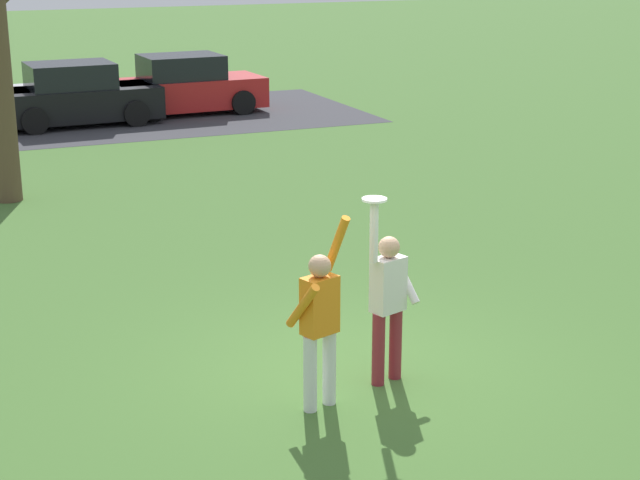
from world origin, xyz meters
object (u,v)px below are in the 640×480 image
at_px(parked_car_black, 76,97).
at_px(parked_car_red, 186,87).
at_px(person_catcher, 388,297).
at_px(frisbee_disc, 374,199).
at_px(person_defender, 320,318).

bearing_deg(parked_car_black, parked_car_red, 9.12).
relative_size(person_catcher, parked_car_black, 0.50).
relative_size(person_catcher, frisbee_disc, 7.93).
bearing_deg(person_catcher, parked_car_black, -107.02).
height_order(frisbee_disc, parked_car_black, frisbee_disc).
distance_m(person_defender, frisbee_disc, 1.34).
height_order(parked_car_black, parked_car_red, same).
bearing_deg(parked_car_red, frisbee_disc, -101.92).
distance_m(person_catcher, parked_car_red, 18.00).
distance_m(person_defender, parked_car_black, 17.46).
bearing_deg(person_defender, parked_car_red, 60.42).
xyz_separation_m(person_catcher, parked_car_red, (2.79, 17.78, -0.25)).
height_order(person_defender, parked_car_red, person_defender).
bearing_deg(person_catcher, person_defender, 0.00).
height_order(person_catcher, parked_car_black, person_catcher).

